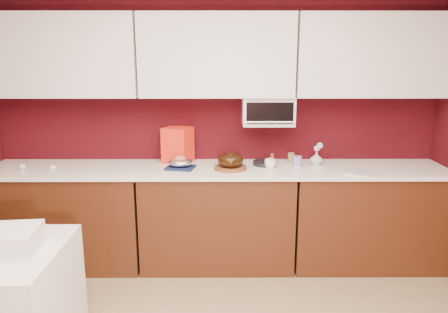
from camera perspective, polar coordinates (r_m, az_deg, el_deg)
wall_back at (r=4.04m, az=-0.88°, el=4.50°), size 4.00×0.02×2.50m
base_cabinet_left at (r=4.18m, az=-19.66°, el=-7.61°), size 1.31×0.58×0.86m
base_cabinet_center at (r=3.95m, az=-0.89°, el=-8.04°), size 1.31×0.58×0.86m
base_cabinet_right at (r=4.15m, az=18.02°, el=-7.63°), size 1.31×0.58×0.86m
countertop at (r=3.81m, az=-0.91°, el=-1.71°), size 4.00×0.62×0.04m
upper_cabinet_left at (r=4.07m, az=-20.54°, el=12.24°), size 1.31×0.33×0.70m
upper_cabinet_center at (r=3.83m, az=-0.94°, el=13.05°), size 1.31×0.33×0.70m
upper_cabinet_right at (r=4.04m, az=18.82°, el=12.37°), size 1.31×0.33×0.70m
toaster_oven at (r=3.90m, az=5.76°, el=5.98°), size 0.45×0.30×0.25m
toaster_oven_door at (r=3.74m, az=6.01°, el=5.68°), size 0.40×0.02×0.18m
toaster_oven_handle at (r=3.73m, az=6.00°, el=4.51°), size 0.42×0.02×0.02m
cake_base at (r=3.74m, az=0.84°, el=-1.48°), size 0.30×0.30×0.03m
bundt_cake at (r=3.72m, az=0.85°, el=-0.48°), size 0.24×0.24×0.09m
navy_towel at (r=3.78m, az=-5.72°, el=-1.44°), size 0.27×0.24×0.02m
foil_ham_nest at (r=3.77m, az=-5.73°, el=-0.76°), size 0.24×0.22×0.08m
roasted_ham at (r=3.76m, az=-5.74°, el=-0.39°), size 0.13×0.12×0.07m
pandoro_box at (r=3.98m, az=-6.05°, el=1.53°), size 0.30×0.28×0.32m
dark_pan at (r=3.90m, az=5.29°, el=-0.85°), size 0.23×0.23×0.04m
coffee_mug at (r=3.79m, az=6.07°, el=-0.80°), size 0.12×0.12×0.09m
blue_jar at (r=3.89m, az=9.53°, el=-0.60°), size 0.09×0.09×0.09m
flower_vase at (r=3.96m, az=11.97°, el=-0.13°), size 0.10×0.10×0.13m
flower_pink at (r=3.95m, az=12.03°, el=1.03°), size 0.05×0.05×0.05m
flower_blue at (r=3.97m, az=12.41°, el=1.40°), size 0.06×0.06×0.06m
china_plate at (r=3.79m, az=16.95°, el=-1.96°), size 0.27×0.27×0.01m
amber_bottle at (r=3.96m, az=6.30°, el=-0.25°), size 0.04×0.04×0.09m
paper_cup at (r=4.00m, az=8.78°, el=-0.18°), size 0.08×0.08×0.09m
egg_left at (r=4.12m, az=-24.86°, el=-1.21°), size 0.07×0.06×0.05m
egg_right at (r=4.00m, az=-21.46°, el=-1.32°), size 0.06×0.05×0.04m
newspaper_stack at (r=2.84m, az=-26.76°, el=-9.77°), size 0.40×0.34×0.13m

